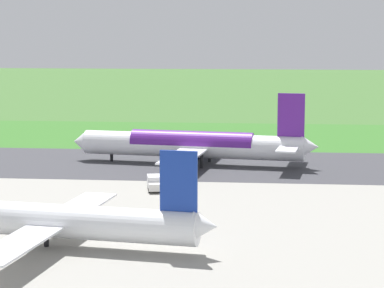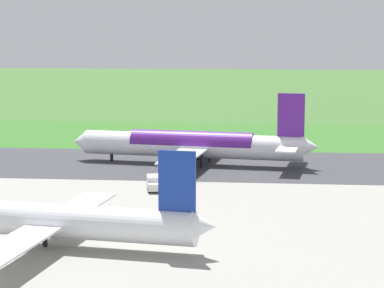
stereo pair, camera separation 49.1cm
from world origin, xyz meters
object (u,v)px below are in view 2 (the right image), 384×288
object	(u,v)px
airliner_main	(194,145)
traffic_cone_orange	(268,144)
service_truck_baggage	(154,183)
airliner_parked_mid	(46,220)
no_stopping_sign	(286,136)

from	to	relation	value
airliner_main	traffic_cone_orange	world-z (taller)	airliner_main
service_truck_baggage	traffic_cone_orange	bearing A→B (deg)	-109.31
airliner_parked_mid	no_stopping_sign	bearing A→B (deg)	-108.39
airliner_parked_mid	service_truck_baggage	bearing A→B (deg)	-103.37
airliner_parked_mid	no_stopping_sign	world-z (taller)	airliner_parked_mid
service_truck_baggage	airliner_parked_mid	bearing A→B (deg)	76.63
airliner_parked_mid	no_stopping_sign	xyz separation A→B (m)	(-34.09, -102.52, -2.28)
airliner_parked_mid	service_truck_baggage	xyz separation A→B (m)	(-8.92, -37.55, -2.35)
airliner_parked_mid	airliner_main	bearing A→B (deg)	-101.74
airliner_parked_mid	traffic_cone_orange	distance (m)	100.41
service_truck_baggage	no_stopping_sign	size ratio (longest dim) A/B	2.48
airliner_main	service_truck_baggage	xyz separation A→B (m)	(4.61, 27.59, -2.95)
service_truck_baggage	no_stopping_sign	distance (m)	69.67
airliner_main	traffic_cone_orange	bearing A→B (deg)	-117.23
airliner_main	no_stopping_sign	distance (m)	42.75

